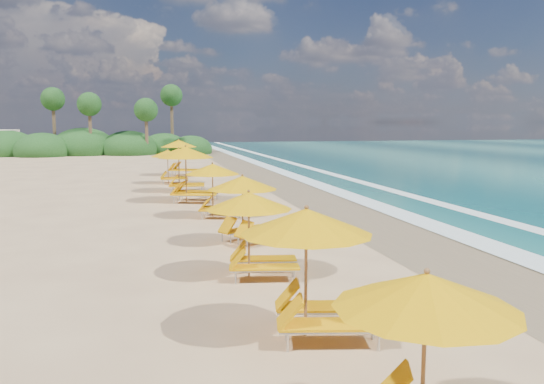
{
  "coord_description": "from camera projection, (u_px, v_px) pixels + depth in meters",
  "views": [
    {
      "loc": [
        -4.35,
        -18.23,
        3.64
      ],
      "look_at": [
        0.0,
        0.0,
        1.2
      ],
      "focal_mm": 35.48,
      "sensor_mm": 36.0,
      "label": 1
    }
  ],
  "objects": [
    {
      "name": "ground",
      "position": [
        272.0,
        225.0,
        19.05
      ],
      "size": [
        160.0,
        160.0,
        0.0
      ],
      "primitive_type": "plane",
      "color": "tan",
      "rests_on": "ground"
    },
    {
      "name": "wet_sand",
      "position": [
        376.0,
        221.0,
        19.97
      ],
      "size": [
        4.0,
        160.0,
        0.01
      ],
      "primitive_type": "cube",
      "color": "#8A7652",
      "rests_on": "ground"
    },
    {
      "name": "surf_foam",
      "position": [
        442.0,
        217.0,
        20.59
      ],
      "size": [
        4.0,
        160.0,
        0.01
      ],
      "color": "white",
      "rests_on": "ground"
    },
    {
      "name": "station_1",
      "position": [
        439.0,
        350.0,
        5.87
      ],
      "size": [
        2.68,
        2.63,
        2.08
      ],
      "rotation": [
        0.0,
        0.0,
        -0.36
      ],
      "color": "olive",
      "rests_on": "ground"
    },
    {
      "name": "station_2",
      "position": [
        316.0,
        263.0,
        9.07
      ],
      "size": [
        2.76,
        2.65,
        2.27
      ],
      "rotation": [
        0.0,
        0.0,
        -0.21
      ],
      "color": "olive",
      "rests_on": "ground"
    },
    {
      "name": "station_3",
      "position": [
        256.0,
        228.0,
        12.63
      ],
      "size": [
        2.49,
        2.37,
        2.08
      ],
      "rotation": [
        0.0,
        0.0,
        -0.18
      ],
      "color": "olive",
      "rests_on": "ground"
    },
    {
      "name": "station_4",
      "position": [
        247.0,
        204.0,
        16.19
      ],
      "size": [
        2.8,
        2.8,
        2.11
      ],
      "rotation": [
        0.0,
        0.0,
        0.48
      ],
      "color": "olive",
      "rests_on": "ground"
    },
    {
      "name": "station_5",
      "position": [
        217.0,
        186.0,
        20.62
      ],
      "size": [
        2.66,
        2.59,
        2.13
      ],
      "rotation": [
        0.0,
        0.0,
        -0.28
      ],
      "color": "olive",
      "rests_on": "ground"
    },
    {
      "name": "station_6",
      "position": [
        190.0,
        170.0,
        24.57
      ],
      "size": [
        3.31,
        3.23,
        2.61
      ],
      "rotation": [
        0.0,
        0.0,
        -0.32
      ],
      "color": "olive",
      "rests_on": "ground"
    },
    {
      "name": "station_7",
      "position": [
        182.0,
        167.0,
        28.19
      ],
      "size": [
        2.71,
        2.55,
        2.35
      ],
      "rotation": [
        0.0,
        0.0,
        -0.11
      ],
      "color": "olive",
      "rests_on": "ground"
    },
    {
      "name": "station_8",
      "position": [
        171.0,
        164.0,
        31.99
      ],
      "size": [
        2.22,
        2.05,
        2.06
      ],
      "rotation": [
        0.0,
        0.0,
        -0.01
      ],
      "color": "olive",
      "rests_on": "ground"
    },
    {
      "name": "station_9",
      "position": [
        182.0,
        155.0,
        36.79
      ],
      "size": [
        3.27,
        3.24,
        2.51
      ],
      "rotation": [
        0.0,
        0.0,
        -0.41
      ],
      "color": "olive",
      "rests_on": "ground"
    },
    {
      "name": "treeline",
      "position": [
        93.0,
        146.0,
        60.54
      ],
      "size": [
        25.8,
        8.8,
        9.74
      ],
      "color": "#163D14",
      "rests_on": "ground"
    }
  ]
}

